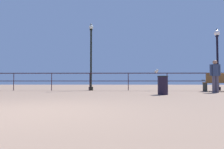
{
  "coord_description": "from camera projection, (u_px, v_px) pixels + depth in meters",
  "views": [
    {
      "loc": [
        1.56,
        -3.28,
        0.53
      ],
      "look_at": [
        1.35,
        7.46,
        0.95
      ],
      "focal_mm": 30.02,
      "sensor_mm": 36.0,
      "label": 1
    }
  ],
  "objects": [
    {
      "name": "lamppost_right",
      "position": [
        217.0,
        54.0,
        11.39
      ],
      "size": [
        0.34,
        0.34,
        3.8
      ],
      "color": "black",
      "rests_on": "ground_plane"
    },
    {
      "name": "seagull_on_rail",
      "position": [
        156.0,
        71.0,
        11.18
      ],
      "size": [
        0.25,
        0.41,
        0.2
      ],
      "color": "silver",
      "rests_on": "pier_railing"
    },
    {
      "name": "person_at_railing",
      "position": [
        215.0,
        74.0,
        9.08
      ],
      "size": [
        0.51,
        0.3,
        1.58
      ],
      "color": "#514958",
      "rests_on": "ground_plane"
    },
    {
      "name": "ground_plane",
      "position": [
        27.0,
        112.0,
        3.29
      ],
      "size": [
        60.0,
        60.0,
        0.0
      ],
      "primitive_type": "plane",
      "color": "#8F715B"
    },
    {
      "name": "pier_railing",
      "position": [
        90.0,
        77.0,
        11.27
      ],
      "size": [
        18.58,
        0.05,
        1.07
      ],
      "color": "#311C24",
      "rests_on": "ground_plane"
    },
    {
      "name": "lamppost_center",
      "position": [
        91.0,
        56.0,
        11.54
      ],
      "size": [
        0.28,
        0.28,
        4.15
      ],
      "color": "black",
      "rests_on": "ground_plane"
    },
    {
      "name": "bench_near_left",
      "position": [
        219.0,
        81.0,
        10.24
      ],
      "size": [
        1.55,
        0.68,
        0.99
      ],
      "color": "brown",
      "rests_on": "ground_plane"
    },
    {
      "name": "trash_bin",
      "position": [
        163.0,
        85.0,
        7.67
      ],
      "size": [
        0.43,
        0.43,
        0.77
      ],
      "color": "black",
      "rests_on": "ground_plane"
    }
  ]
}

